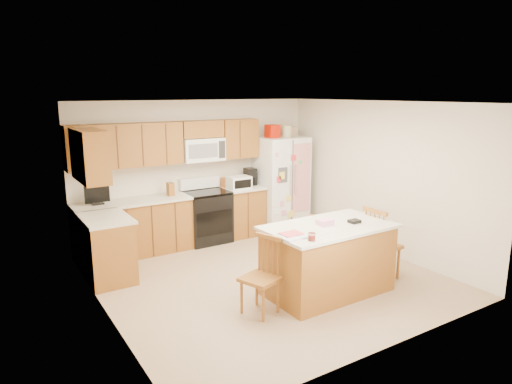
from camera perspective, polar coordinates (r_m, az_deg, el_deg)
ground at (r=6.76m, az=1.24°, el=-10.57°), size 4.50×4.50×0.00m
room_shell at (r=6.33m, az=1.30°, el=1.51°), size 4.60×4.60×2.52m
cabinetry at (r=7.59m, az=-12.48°, el=-1.00°), size 3.36×1.56×2.15m
stove at (r=8.20m, az=-6.22°, el=-2.96°), size 0.76×0.65×1.13m
refrigerator at (r=8.82m, az=3.10°, el=1.18°), size 0.90×0.79×2.04m
island at (r=6.19m, az=8.96°, el=-8.23°), size 1.72×1.02×1.02m
windsor_chair_left at (r=5.58m, az=0.64°, el=-10.65°), size 0.50×0.52×0.95m
windsor_chair_back at (r=6.82m, az=5.30°, el=-6.67°), size 0.49×0.48×0.88m
windsor_chair_right at (r=6.80m, az=15.29°, el=-6.43°), size 0.44×0.46×1.04m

